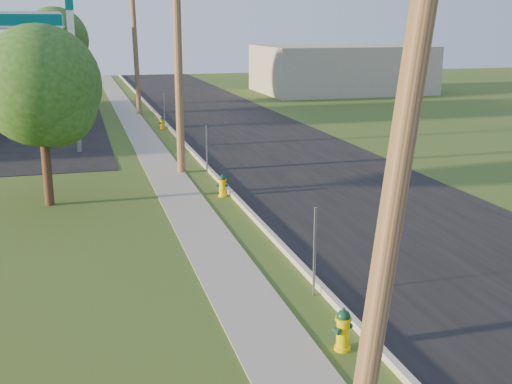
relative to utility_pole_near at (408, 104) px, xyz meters
The scene contains 16 objects.
road 13.04m from the utility_pole_near, 65.13° to the left, with size 8.00×120.00×0.02m, color black.
curb 12.02m from the utility_pole_near, 84.29° to the left, with size 0.15×120.00×0.15m, color #A6A397.
sidewalk 12.01m from the utility_pole_near, 93.38° to the left, with size 1.50×120.00×0.03m, color gray.
utility_pole_near is the anchor object (origin of this frame).
utility_pole_mid 18.00m from the utility_pole_near, 90.00° to the left, with size 1.40×0.32×9.80m.
utility_pole_far 36.00m from the utility_pole_near, 90.00° to the left, with size 1.40×0.32×9.50m.
sign_post_near 6.50m from the utility_pole_near, 80.72° to the left, with size 0.05×0.04×2.00m, color gray.
sign_post_mid 17.44m from the utility_pole_near, 87.14° to the left, with size 0.05×0.04×2.00m, color gray.
sign_post_far 29.46m from the utility_pole_near, 88.33° to the left, with size 0.05×0.04×2.00m, color gray.
price_pylon 23.83m from the utility_pole_near, 99.42° to the left, with size 0.34×2.04×6.85m.
distant_building 49.70m from the utility_pole_near, 67.98° to the left, with size 14.00×10.00×4.00m, color gray.
tree_verge 15.14m from the utility_pole_near, 108.69° to the left, with size 3.82×3.82×5.80m.
tree_lot 41.59m from the utility_pole_near, 96.84° to the left, with size 4.62×4.62×7.00m.
hydrant_near 5.24m from the utility_pole_near, 79.69° to the left, with size 0.42×0.38×0.82m.
hydrant_mid 14.60m from the utility_pole_near, 86.86° to the left, with size 0.40×0.36×0.79m.
hydrant_far 29.63m from the utility_pole_near, 88.63° to the left, with size 0.36×0.32×0.70m.
Camera 1 is at (-4.44, -7.96, 5.72)m, focal length 45.00 mm.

